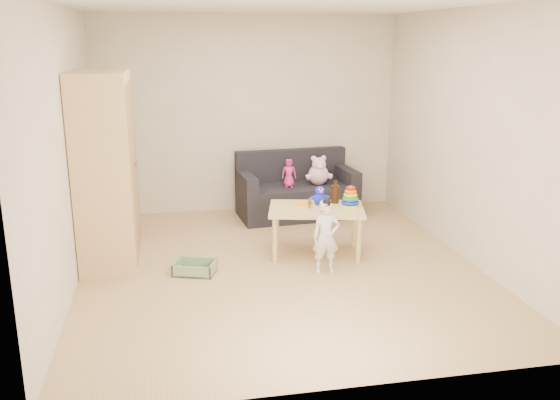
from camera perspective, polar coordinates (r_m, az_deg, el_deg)
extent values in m
plane|color=tan|center=(6.17, -0.02, -6.46)|extent=(4.50, 4.50, 0.00)
plane|color=white|center=(5.74, -0.02, 18.43)|extent=(4.50, 4.50, 0.00)
plane|color=beige|center=(8.01, -3.08, 8.18)|extent=(4.00, 0.00, 4.00)
plane|color=beige|center=(3.68, 6.60, -0.31)|extent=(4.00, 0.00, 4.00)
plane|color=beige|center=(5.79, -19.92, 4.57)|extent=(0.00, 4.50, 4.50)
plane|color=beige|center=(6.49, 17.69, 5.83)|extent=(0.00, 4.50, 4.50)
cube|color=#F0C683|center=(6.33, -16.42, 2.84)|extent=(0.55, 1.10, 1.98)
cube|color=black|center=(7.85, 1.66, -0.04)|extent=(1.58, 0.88, 0.43)
cube|color=#DEC67A|center=(6.46, 3.49, -2.98)|extent=(1.12, 0.84, 0.53)
imported|color=silver|center=(5.94, 4.44, -3.63)|extent=(0.28, 0.20, 0.73)
imported|color=#E42A8E|center=(7.63, 0.86, 2.59)|extent=(0.20, 0.15, 0.36)
cylinder|color=#E4F70D|center=(6.46, 6.76, -0.50)|extent=(0.18, 0.18, 0.02)
cylinder|color=silver|center=(6.43, 6.79, 0.41)|extent=(0.02, 0.02, 0.21)
torus|color=#0D19DE|center=(6.45, 6.77, -0.23)|extent=(0.20, 0.20, 0.04)
torus|color=#158E37|center=(6.44, 6.78, 0.14)|extent=(0.18, 0.18, 0.04)
torus|color=#FFAE0D|center=(6.43, 6.79, 0.50)|extent=(0.15, 0.15, 0.04)
torus|color=orange|center=(6.42, 6.80, 0.84)|extent=(0.13, 0.13, 0.04)
torus|color=#B7140A|center=(6.41, 6.81, 1.16)|extent=(0.11, 0.11, 0.04)
cylinder|color=black|center=(6.55, 5.32, 0.55)|extent=(0.09, 0.09, 0.20)
cylinder|color=black|center=(6.52, 5.35, 1.53)|extent=(0.04, 0.04, 0.05)
cylinder|color=black|center=(6.51, 5.36, 1.81)|extent=(0.05, 0.05, 0.02)
cube|color=#F5AB19|center=(6.47, 2.03, -0.42)|extent=(0.21, 0.21, 0.01)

